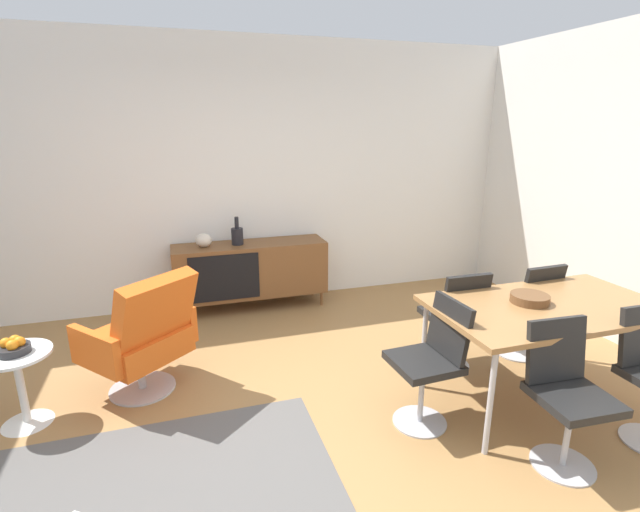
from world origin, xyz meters
TOP-DOWN VIEW (x-y plane):
  - ground_plane at (0.00, 0.00)m, footprint 8.32×8.32m
  - wall_back at (0.00, 2.60)m, footprint 6.80×0.12m
  - sideboard at (0.11, 2.30)m, footprint 1.60×0.45m
  - vase_cobalt at (-0.02, 2.30)m, footprint 0.12×0.12m
  - vase_sculptural_dark at (-0.36, 2.30)m, footprint 0.16×0.16m
  - dining_table at (1.80, -0.07)m, footprint 1.60×0.90m
  - wooden_bowl_on_table at (1.69, -0.00)m, footprint 0.26×0.26m
  - dining_chair_front_left at (1.45, -0.62)m, footprint 0.42×0.45m
  - dining_chair_near_window at (0.91, -0.06)m, footprint 0.44×0.42m
  - dining_chair_back_left at (1.45, 0.49)m, footprint 0.41×0.43m
  - dining_chair_back_right at (2.15, 0.49)m, footprint 0.42×0.44m
  - lounge_chair_red at (-0.91, 0.87)m, footprint 0.91×0.90m
  - side_table_round at (-1.67, 0.72)m, footprint 0.44×0.44m
  - fruit_bowl at (-1.67, 0.72)m, footprint 0.20×0.20m

SIDE VIEW (x-z plane):
  - ground_plane at x=0.00m, z-range 0.00..0.00m
  - side_table_round at x=-1.67m, z-range 0.06..0.58m
  - sideboard at x=0.11m, z-range 0.08..0.80m
  - lounge_chair_red at x=-0.91m, z-range -0.01..0.94m
  - dining_chair_front_left at x=1.45m, z-range 0.04..0.90m
  - dining_chair_near_window at x=0.91m, z-range 0.04..0.90m
  - dining_chair_back_left at x=1.45m, z-range 0.04..0.90m
  - dining_chair_back_right at x=2.15m, z-range 0.04..0.90m
  - fruit_bowl at x=-1.67m, z-range 0.51..0.62m
  - dining_table at x=1.80m, z-range 0.33..1.07m
  - wooden_bowl_on_table at x=1.69m, z-range 0.74..0.80m
  - vase_sculptural_dark at x=-0.36m, z-range 0.72..0.86m
  - vase_cobalt at x=-0.02m, z-range 0.67..0.96m
  - wall_back at x=0.00m, z-range 0.00..2.80m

